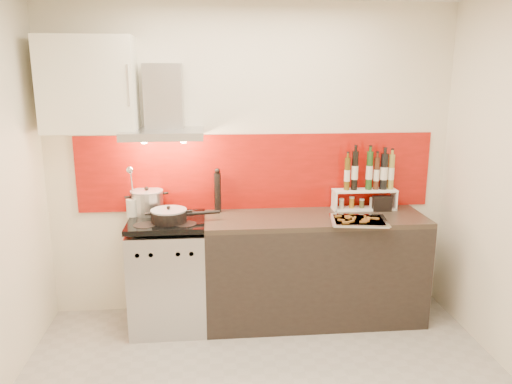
{
  "coord_description": "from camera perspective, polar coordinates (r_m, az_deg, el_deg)",
  "views": [
    {
      "loc": [
        -0.34,
        -2.74,
        2.05
      ],
      "look_at": [
        0.0,
        0.95,
        1.15
      ],
      "focal_mm": 35.0,
      "sensor_mm": 36.0,
      "label": 1
    }
  ],
  "objects": [
    {
      "name": "range_stove",
      "position": [
        4.18,
        -9.92,
        -9.24
      ],
      "size": [
        0.6,
        0.6,
        0.91
      ],
      "color": "#B7B7BA",
      "rests_on": "ground"
    },
    {
      "name": "back_wall",
      "position": [
        4.22,
        -0.56,
        3.41
      ],
      "size": [
        3.4,
        0.02,
        2.6
      ],
      "primitive_type": "cube",
      "color": "silver",
      "rests_on": "ground"
    },
    {
      "name": "range_hood",
      "position": [
        4.01,
        -10.53,
        9.02
      ],
      "size": [
        0.62,
        0.5,
        0.61
      ],
      "color": "#B7B7BA",
      "rests_on": "back_wall"
    },
    {
      "name": "saute_pan",
      "position": [
        3.94,
        -9.82,
        -2.65
      ],
      "size": [
        0.54,
        0.28,
        0.13
      ],
      "color": "black",
      "rests_on": "range_stove"
    },
    {
      "name": "utensil_jar",
      "position": [
        4.12,
        -14.01,
        -1.13
      ],
      "size": [
        0.09,
        0.14,
        0.43
      ],
      "color": "silver",
      "rests_on": "range_stove"
    },
    {
      "name": "caddy_box",
      "position": [
        4.34,
        14.2,
        -1.34
      ],
      "size": [
        0.16,
        0.07,
        0.13
      ],
      "primitive_type": "cube",
      "rotation": [
        0.0,
        0.0,
        -0.05
      ],
      "color": "black",
      "rests_on": "counter"
    },
    {
      "name": "upper_cabinet",
      "position": [
        4.07,
        -18.56,
        11.54
      ],
      "size": [
        0.7,
        0.35,
        0.72
      ],
      "primitive_type": "cube",
      "color": "white",
      "rests_on": "back_wall"
    },
    {
      "name": "pepper_mill",
      "position": [
        4.16,
        -4.41,
        0.13
      ],
      "size": [
        0.06,
        0.06,
        0.37
      ],
      "color": "black",
      "rests_on": "counter"
    },
    {
      "name": "counter",
      "position": [
        4.25,
        6.62,
        -8.6
      ],
      "size": [
        1.8,
        0.6,
        0.9
      ],
      "color": "black",
      "rests_on": "ground"
    },
    {
      "name": "step_shelf",
      "position": [
        4.32,
        12.72,
        0.94
      ],
      "size": [
        0.54,
        0.15,
        0.5
      ],
      "color": "white",
      "rests_on": "counter"
    },
    {
      "name": "baking_tray",
      "position": [
        3.98,
        11.64,
        -3.22
      ],
      "size": [
        0.48,
        0.4,
        0.03
      ],
      "color": "silver",
      "rests_on": "counter"
    },
    {
      "name": "backsplash",
      "position": [
        4.23,
        0.13,
        2.32
      ],
      "size": [
        3.0,
        0.02,
        0.64
      ],
      "primitive_type": "cube",
      "color": "maroon",
      "rests_on": "back_wall"
    },
    {
      "name": "stock_pot",
      "position": [
        4.18,
        -12.34,
        -1.11
      ],
      "size": [
        0.27,
        0.27,
        0.23
      ],
      "color": "#B7B7BA",
      "rests_on": "range_stove"
    }
  ]
}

